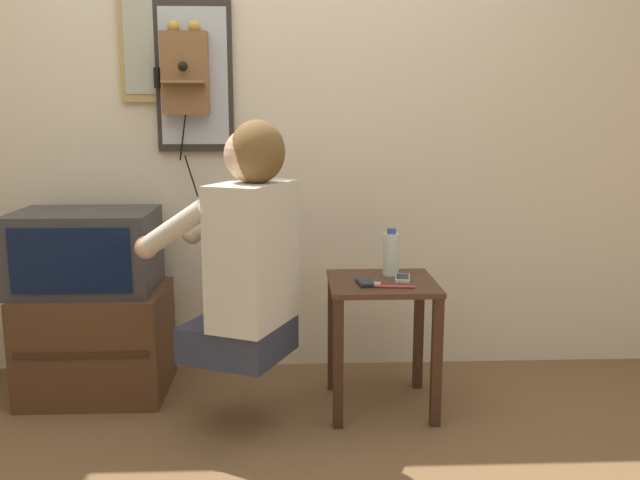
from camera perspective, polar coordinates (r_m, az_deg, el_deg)
ground_plane at (r=2.48m, az=-5.14°, el=-19.37°), size 14.00×14.00×0.00m
wall_back at (r=3.25m, az=-4.62°, el=11.26°), size 6.80×0.05×2.55m
side_table at (r=2.86m, az=5.22°, el=-6.05°), size 0.44×0.43×0.55m
person at (r=2.59m, az=-6.20°, el=-0.80°), size 0.63×0.56×0.92m
tv_stand at (r=3.21m, az=-18.25°, el=-8.12°), size 0.61×0.47×0.47m
television at (r=3.12m, az=-19.14°, el=-0.86°), size 0.60×0.43×0.35m
wall_phone_antique at (r=3.21m, az=-11.27°, el=13.69°), size 0.25×0.19×0.79m
framed_picture at (r=3.28m, az=-13.55°, el=15.80°), size 0.34×0.03×0.52m
wall_mirror at (r=3.24m, az=-10.54°, el=13.37°), size 0.35×0.03×0.68m
cell_phone_held at (r=2.76m, az=3.83°, el=-3.60°), size 0.07×0.13×0.01m
cell_phone_spare at (r=2.86m, az=6.96°, el=-3.18°), size 0.08×0.13×0.01m
water_bottle at (r=2.90m, az=6.00°, el=-1.15°), size 0.07×0.07×0.20m
toothbrush at (r=2.71m, az=6.02°, el=-3.88°), size 0.16×0.03×0.02m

